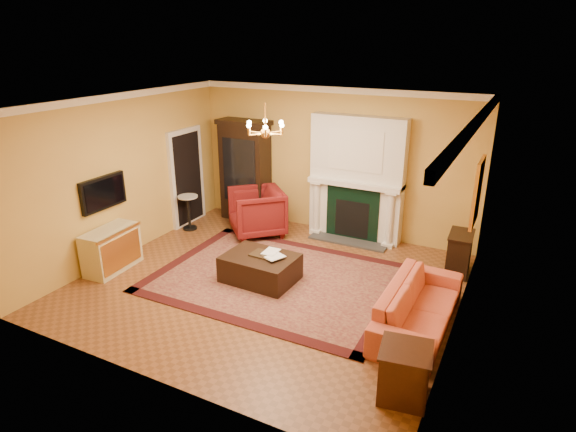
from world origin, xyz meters
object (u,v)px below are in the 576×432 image
Objects in this scene: console_table at (459,254)px; coral_sofa at (419,300)px; end_table at (404,374)px; china_cabinet at (245,173)px; leather_ottoman at (260,268)px; commode at (111,249)px; pedestal_table at (189,210)px; wingback_armchair at (257,210)px.

coral_sofa is at bearing -99.36° from console_table.
coral_sofa is 1.55m from end_table.
china_cabinet is 3.15m from leather_ottoman.
commode is at bearing 170.86° from end_table.
china_cabinet is at bearing 138.38° from end_table.
console_table is (0.25, 2.00, -0.07)m from coral_sofa.
commode is at bearing -160.09° from leather_ottoman.
pedestal_table is at bearing 150.82° from end_table.
coral_sofa is at bearing 19.38° from wingback_armchair.
wingback_armchair is at bearing 124.11° from leather_ottoman.
leather_ottoman is at bearing 149.48° from end_table.
china_cabinet is 1.10m from wingback_armchair.
end_table is (0.19, -1.54, -0.12)m from coral_sofa.
coral_sofa is at bearing -27.97° from china_cabinet.
wingback_armchair is at bearing 17.45° from pedestal_table.
china_cabinet reaches higher than commode.
coral_sofa is (5.26, 0.66, 0.05)m from commode.
china_cabinet reaches higher than coral_sofa.
commode is at bearing -101.03° from china_cabinet.
china_cabinet is 3.46× the size of end_table.
coral_sofa is (3.81, -1.94, -0.10)m from wingback_armchair.
china_cabinet is at bearing 170.18° from console_table.
end_table is at bearing -28.45° from leather_ottoman.
coral_sofa is (5.23, -1.49, -0.01)m from pedestal_table.
pedestal_table reaches higher than leather_ottoman.
end_table reaches higher than leather_ottoman.
wingback_armchair is 0.90× the size of leather_ottoman.
wingback_armchair is 1.72× the size of end_table.
china_cabinet is 2.84× the size of pedestal_table.
end_table is (4.68, -4.15, -0.76)m from china_cabinet.
coral_sofa is at bearing -1.45° from leather_ottoman.
pedestal_table is 2.87m from leather_ottoman.
end_table is 0.87× the size of console_table.
console_table is (4.74, -0.62, -0.72)m from china_cabinet.
commode is 2.70m from leather_ottoman.
end_table is at bearing -29.18° from pedestal_table.
console_table is 0.60× the size of leather_ottoman.
leather_ottoman is (-2.89, 1.70, -0.07)m from end_table.
pedestal_table is at bearing 74.93° from coral_sofa.
console_table is (0.06, 3.53, 0.05)m from end_table.
pedestal_table is (-1.42, -0.45, -0.10)m from wingback_armchair.
commode is at bearing -156.62° from console_table.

